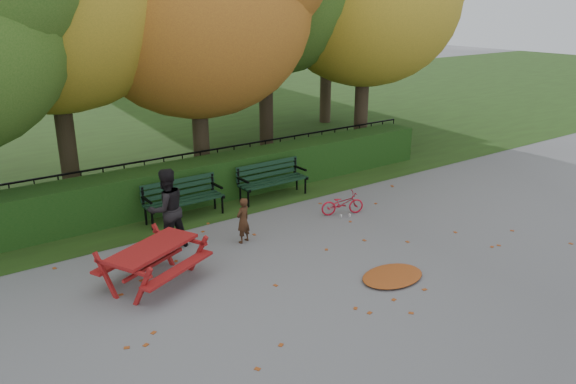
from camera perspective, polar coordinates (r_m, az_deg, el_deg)
ground at (r=10.67m, az=4.66°, el=-7.05°), size 90.00×90.00×0.00m
grass_strip at (r=22.64m, az=-19.02°, el=6.02°), size 90.00×90.00×0.00m
hedge at (r=13.96m, az=-7.31°, el=1.42°), size 13.00×0.90×1.00m
iron_fence at (r=14.63m, az=-8.83°, el=2.32°), size 14.00×0.04×1.02m
bench_left at (r=12.72m, az=-10.69°, el=-0.41°), size 1.80×0.57×0.88m
bench_right at (r=13.84m, az=-1.72°, el=1.51°), size 1.80×0.57×0.88m
picnic_table at (r=9.90m, az=-13.56°, el=-6.22°), size 2.03×1.87×0.79m
leaf_pile at (r=10.19m, az=10.56°, el=-8.38°), size 1.35×1.05×0.08m
leaf_scatter at (r=10.87m, az=3.63°, el=-6.47°), size 9.00×5.70×0.01m
child at (r=11.30m, az=-4.58°, el=-2.89°), size 0.40×0.32×0.94m
adult at (r=11.15m, az=-12.23°, el=-1.71°), size 0.84×0.68×1.63m
bicycle at (r=12.86m, az=5.55°, el=-1.16°), size 1.06×0.69×0.53m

